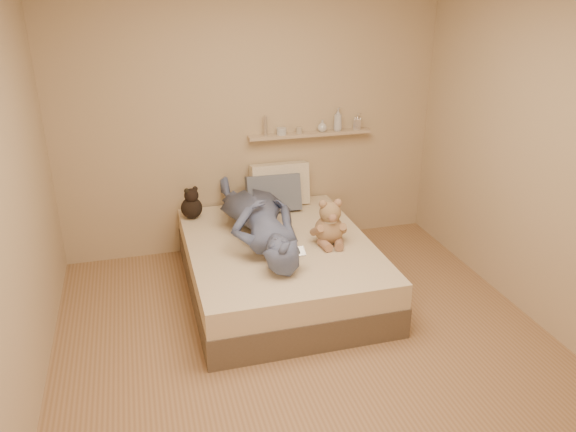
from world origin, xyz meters
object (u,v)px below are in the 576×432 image
object	(u,v)px
dark_plush	(192,205)
bed	(279,266)
wall_shelf	(310,134)
pillow_grey	(273,193)
pillow_cream	(280,184)
teddy_bear	(330,226)
game_console	(293,253)
person	(258,217)

from	to	relation	value
dark_plush	bed	bearing A→B (deg)	-48.18
wall_shelf	pillow_grey	bearing A→B (deg)	-152.55
wall_shelf	pillow_cream	bearing A→B (deg)	-166.30
bed	teddy_bear	xyz separation A→B (m)	(0.39, -0.14, 0.39)
game_console	person	distance (m)	0.65
person	wall_shelf	bearing A→B (deg)	-132.82
pillow_grey	game_console	bearing A→B (deg)	-97.25
game_console	wall_shelf	distance (m)	1.61
person	wall_shelf	distance (m)	1.14
teddy_bear	wall_shelf	world-z (taller)	wall_shelf
wall_shelf	game_console	bearing A→B (deg)	-111.97
teddy_bear	pillow_grey	size ratio (longest dim) A/B	0.79
teddy_bear	pillow_grey	bearing A→B (deg)	107.67
game_console	wall_shelf	bearing A→B (deg)	68.03
dark_plush	teddy_bear	bearing A→B (deg)	-39.48
bed	pillow_grey	size ratio (longest dim) A/B	3.80
game_console	teddy_bear	bearing A→B (deg)	42.33
bed	teddy_bear	distance (m)	0.57
teddy_bear	wall_shelf	distance (m)	1.17
bed	pillow_cream	distance (m)	0.96
bed	pillow_cream	size ratio (longest dim) A/B	3.45
pillow_grey	teddy_bear	bearing A→B (deg)	-72.33
bed	dark_plush	xyz separation A→B (m)	(-0.63, 0.71, 0.36)
dark_plush	person	bearing A→B (deg)	-49.88
bed	pillow_cream	xyz separation A→B (m)	(0.23, 0.83, 0.43)
game_console	dark_plush	bearing A→B (deg)	116.39
bed	wall_shelf	world-z (taller)	wall_shelf
pillow_grey	pillow_cream	bearing A→B (deg)	55.11
pillow_cream	wall_shelf	bearing A→B (deg)	13.70
person	wall_shelf	xyz separation A→B (m)	(0.69, 0.78, 0.46)
teddy_bear	person	bearing A→B (deg)	153.82
bed	pillow_cream	bearing A→B (deg)	74.77
pillow_cream	teddy_bear	bearing A→B (deg)	-80.27
teddy_bear	dark_plush	distance (m)	1.33
pillow_grey	wall_shelf	bearing A→B (deg)	27.45
bed	teddy_bear	size ratio (longest dim) A/B	4.82
teddy_bear	pillow_cream	distance (m)	0.98
bed	dark_plush	size ratio (longest dim) A/B	6.35
wall_shelf	bed	bearing A→B (deg)	-121.18
pillow_cream	game_console	bearing A→B (deg)	-100.56
bed	game_console	xyz separation A→B (m)	(-0.03, -0.52, 0.38)
game_console	pillow_cream	bearing A→B (deg)	79.44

